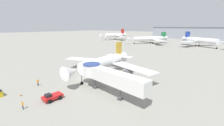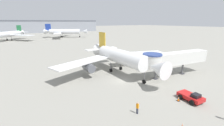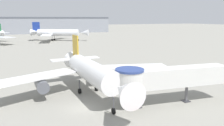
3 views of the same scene
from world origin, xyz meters
name	(u,v)px [view 1 (image 1 of 3)]	position (x,y,z in m)	size (l,w,h in m)	color
ground_plane	(84,78)	(0.00, 0.00, 0.00)	(800.00, 800.00, 0.00)	gray
main_airplane	(103,63)	(2.91, 5.13, 4.07)	(33.02, 25.06, 9.63)	white
jet_bridge	(107,76)	(11.72, -3.52, 4.23)	(18.07, 5.48, 5.91)	silver
pushback_tug_red	(52,97)	(4.80, -12.86, 0.73)	(2.66, 3.97, 1.54)	red
traffic_cone_starboard_wing	(137,88)	(16.01, 2.48, 0.31)	(0.39, 0.39, 0.64)	black
traffic_cone_near_nose	(52,94)	(3.04, -11.84, 0.39)	(0.49, 0.49, 0.81)	black
traffic_cone_apron_front	(21,95)	(-2.27, -16.08, 0.28)	(0.35, 0.35, 0.59)	black
ground_crew_marshaller	(23,105)	(3.98, -18.10, 0.94)	(0.32, 0.21, 1.63)	#1E2338
ground_crew_wing_walker	(38,82)	(-5.03, -10.96, 1.04)	(0.26, 0.38, 1.80)	#1E2338
background_jet_blue_tail	(201,40)	(14.43, 100.51, 4.72)	(32.01, 30.74, 10.77)	silver
background_jet_red_tail	(114,35)	(-72.28, 108.86, 5.17)	(34.53, 31.48, 11.86)	white
background_jet_green_tail	(149,39)	(-24.49, 96.90, 4.38)	(32.47, 34.32, 9.96)	silver
terminal_building	(209,33)	(11.88, 175.00, 7.03)	(125.22, 21.18, 14.04)	gray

